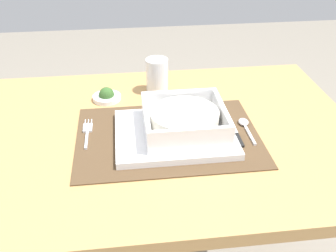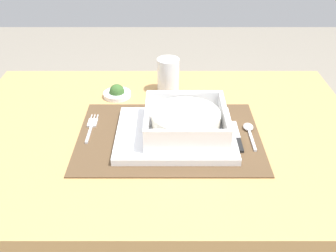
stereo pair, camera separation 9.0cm
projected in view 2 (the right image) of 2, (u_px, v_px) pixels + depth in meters
dining_table at (160, 164)px, 1.00m from camera, size 0.99×0.69×0.72m
placemat at (168, 136)px, 0.92m from camera, size 0.43×0.31×0.00m
serving_plate at (174, 134)px, 0.91m from camera, size 0.27×0.22×0.02m
porridge_bowl at (185, 121)px, 0.90m from camera, size 0.19×0.19×0.06m
fork at (90, 126)px, 0.95m from camera, size 0.02×0.13×0.00m
spoon at (248, 129)px, 0.93m from camera, size 0.02×0.11×0.01m
butter_knife at (236, 138)px, 0.91m from camera, size 0.01×0.13×0.01m
bread_knife at (227, 136)px, 0.91m from camera, size 0.01×0.13×0.01m
drinking_glass at (167, 77)px, 1.10m from camera, size 0.06×0.06×0.10m
condiment_saucer at (116, 93)px, 1.09m from camera, size 0.08×0.08×0.04m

